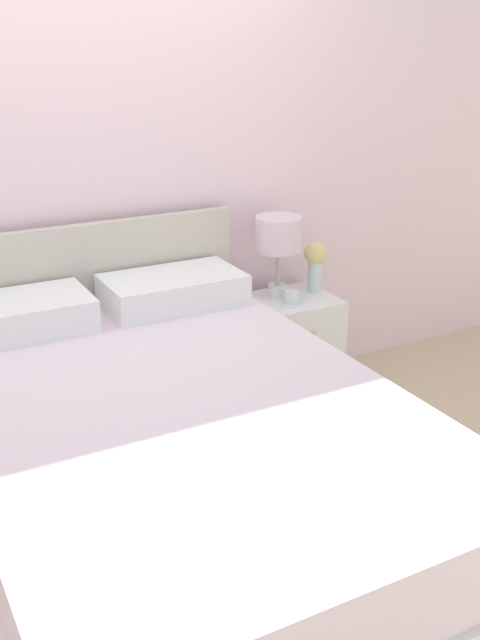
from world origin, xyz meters
TOP-DOWN VIEW (x-y plane):
  - ground_plane at (0.00, 0.00)m, footprint 12.00×12.00m
  - wall_back at (0.00, 0.07)m, footprint 8.00×0.06m
  - bed at (0.00, -1.04)m, footprint 1.50×2.19m
  - nightstand at (1.02, -0.21)m, footprint 0.42×0.41m
  - table_lamp at (0.96, -0.16)m, footprint 0.23×0.23m
  - flower_vase at (1.17, -0.17)m, footprint 0.12×0.12m
  - teacup at (0.96, -0.28)m, footprint 0.12×0.12m

SIDE VIEW (x-z plane):
  - ground_plane at x=0.00m, z-range 0.00..0.00m
  - nightstand at x=1.02m, z-range 0.00..0.55m
  - bed at x=0.00m, z-range -0.17..0.84m
  - teacup at x=0.96m, z-range 0.54..0.61m
  - flower_vase at x=1.17m, z-range 0.58..0.84m
  - table_lamp at x=0.96m, z-range 0.65..1.06m
  - wall_back at x=0.00m, z-range 0.00..2.60m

